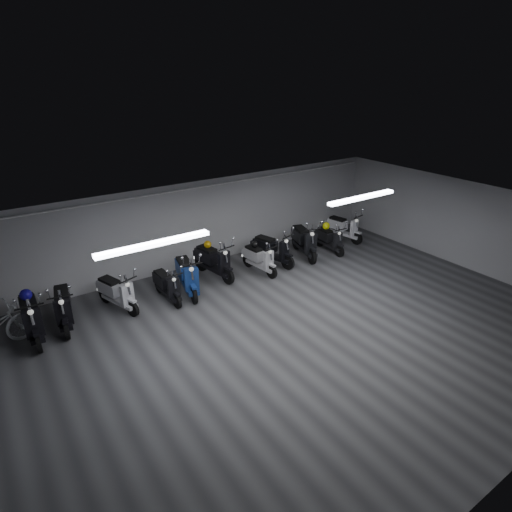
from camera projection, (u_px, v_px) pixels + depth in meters
floor at (296, 334)px, 10.40m from camera, size 14.00×10.00×0.01m
ceiling at (301, 226)px, 9.26m from camera, size 14.00×10.00×0.01m
back_wall at (200, 224)px, 13.61m from camera, size 14.00×0.01×2.80m
right_wall at (469, 226)px, 13.42m from camera, size 0.01×10.00×2.80m
fluor_strip_left at (154, 244)px, 8.50m from camera, size 2.40×0.18×0.08m
fluor_strip_right at (362, 198)px, 11.58m from camera, size 2.40×0.18×0.08m
conduit at (199, 187)px, 13.05m from camera, size 13.60×0.05×0.05m
scooter_0 at (30, 311)px, 9.94m from camera, size 0.72×2.00×1.47m
scooter_1 at (62, 301)px, 10.45m from camera, size 0.93×1.97×1.41m
scooter_2 at (116, 287)px, 11.19m from camera, size 1.13×1.87×1.32m
scooter_3 at (167, 281)px, 11.66m from camera, size 0.63×1.66×1.22m
scooter_4 at (187, 270)px, 12.01m from camera, size 1.03×2.06×1.46m
scooter_5 at (214, 256)px, 12.93m from camera, size 1.00×2.04×1.46m
scooter_6 at (260, 254)px, 13.28m from camera, size 0.77×1.75×1.26m
scooter_7 at (273, 245)px, 13.82m from camera, size 1.13×1.99×1.41m
scooter_8 at (305, 236)px, 14.41m from camera, size 1.20×2.12×1.50m
scooter_9 at (330, 235)px, 14.83m from camera, size 0.64×1.68×1.23m
scooter_10 at (344, 224)px, 15.81m from camera, size 0.91×1.87×1.33m
helmet_0 at (255, 244)px, 13.33m from camera, size 0.23×0.23×0.23m
helmet_1 at (326, 226)px, 14.90m from camera, size 0.27×0.27×0.27m
helmet_2 at (26, 295)px, 10.02m from camera, size 0.28×0.28×0.28m
helmet_3 at (208, 244)px, 12.99m from camera, size 0.24×0.24×0.24m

